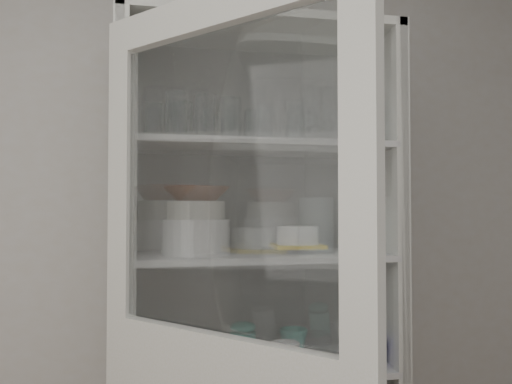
{
  "coord_description": "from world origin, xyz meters",
  "views": [
    {
      "loc": [
        -0.2,
        -0.69,
        1.42
      ],
      "look_at": [
        0.2,
        1.27,
        1.49
      ],
      "focal_mm": 38.0,
      "sensor_mm": 36.0,
      "label": 1
    }
  ],
  "objects_px": {
    "pantry_cabinet": "(253,337)",
    "mug_teal": "(294,342)",
    "cream_bowl": "(196,210)",
    "goblet_0": "(209,127)",
    "white_canister": "(173,348)",
    "goblet_3": "(353,130)",
    "grey_bowl_stack": "(360,225)",
    "plate_stack_back": "(188,242)",
    "white_ramekin": "(297,235)",
    "glass_platter": "(297,250)",
    "plate_stack_front": "(196,237)",
    "goblet_2": "(309,129)",
    "measuring_cups": "(243,364)",
    "yellow_trivet": "(297,246)",
    "goblet_1": "(230,127)",
    "teal_jar": "(243,343)",
    "terracotta_bowl": "(196,194)",
    "mug_white": "(285,356)",
    "mug_blue": "(370,350)"
  },
  "relations": [
    {
      "from": "pantry_cabinet",
      "to": "mug_teal",
      "type": "relative_size",
      "value": 19.47
    },
    {
      "from": "cream_bowl",
      "to": "mug_teal",
      "type": "xyz_separation_m",
      "value": [
        0.39,
        0.12,
        -0.51
      ]
    },
    {
      "from": "goblet_0",
      "to": "white_canister",
      "type": "xyz_separation_m",
      "value": [
        -0.14,
        -0.11,
        -0.81
      ]
    },
    {
      "from": "goblet_3",
      "to": "mug_teal",
      "type": "distance_m",
      "value": 0.86
    },
    {
      "from": "grey_bowl_stack",
      "to": "white_canister",
      "type": "distance_m",
      "value": 0.83
    },
    {
      "from": "plate_stack_back",
      "to": "goblet_0",
      "type": "bearing_deg",
      "value": -5.84
    },
    {
      "from": "goblet_0",
      "to": "mug_teal",
      "type": "xyz_separation_m",
      "value": [
        0.33,
        -0.05,
        -0.83
      ]
    },
    {
      "from": "white_ramekin",
      "to": "glass_platter",
      "type": "bearing_deg",
      "value": 0.0
    },
    {
      "from": "plate_stack_front",
      "to": "white_canister",
      "type": "xyz_separation_m",
      "value": [
        -0.08,
        0.05,
        -0.4
      ]
    },
    {
      "from": "goblet_2",
      "to": "white_canister",
      "type": "relative_size",
      "value": 1.26
    },
    {
      "from": "glass_platter",
      "to": "grey_bowl_stack",
      "type": "distance_m",
      "value": 0.26
    },
    {
      "from": "plate_stack_front",
      "to": "white_canister",
      "type": "relative_size",
      "value": 1.83
    },
    {
      "from": "white_ramekin",
      "to": "measuring_cups",
      "type": "relative_size",
      "value": 1.49
    },
    {
      "from": "goblet_3",
      "to": "mug_teal",
      "type": "relative_size",
      "value": 1.44
    },
    {
      "from": "grey_bowl_stack",
      "to": "plate_stack_front",
      "type": "bearing_deg",
      "value": -176.65
    },
    {
      "from": "pantry_cabinet",
      "to": "yellow_trivet",
      "type": "distance_m",
      "value": 0.38
    },
    {
      "from": "pantry_cabinet",
      "to": "white_ramekin",
      "type": "xyz_separation_m",
      "value": [
        0.16,
        -0.06,
        0.38
      ]
    },
    {
      "from": "white_ramekin",
      "to": "grey_bowl_stack",
      "type": "height_order",
      "value": "grey_bowl_stack"
    },
    {
      "from": "cream_bowl",
      "to": "goblet_2",
      "type": "bearing_deg",
      "value": 17.12
    },
    {
      "from": "measuring_cups",
      "to": "white_ramekin",
      "type": "bearing_deg",
      "value": 21.57
    },
    {
      "from": "goblet_1",
      "to": "white_ramekin",
      "type": "distance_m",
      "value": 0.49
    },
    {
      "from": "plate_stack_front",
      "to": "grey_bowl_stack",
      "type": "distance_m",
      "value": 0.63
    },
    {
      "from": "yellow_trivet",
      "to": "teal_jar",
      "type": "xyz_separation_m",
      "value": [
        -0.2,
        0.05,
        -0.36
      ]
    },
    {
      "from": "cream_bowl",
      "to": "goblet_0",
      "type": "bearing_deg",
      "value": 68.57
    },
    {
      "from": "goblet_0",
      "to": "goblet_1",
      "type": "relative_size",
      "value": 1.02
    },
    {
      "from": "goblet_1",
      "to": "goblet_2",
      "type": "relative_size",
      "value": 0.94
    },
    {
      "from": "measuring_cups",
      "to": "goblet_3",
      "type": "bearing_deg",
      "value": 17.92
    },
    {
      "from": "cream_bowl",
      "to": "grey_bowl_stack",
      "type": "bearing_deg",
      "value": 3.35
    },
    {
      "from": "cream_bowl",
      "to": "grey_bowl_stack",
      "type": "relative_size",
      "value": 1.02
    },
    {
      "from": "goblet_3",
      "to": "mug_teal",
      "type": "bearing_deg",
      "value": -179.95
    },
    {
      "from": "goblet_3",
      "to": "white_canister",
      "type": "height_order",
      "value": "goblet_3"
    },
    {
      "from": "teal_jar",
      "to": "cream_bowl",
      "type": "bearing_deg",
      "value": -150.68
    },
    {
      "from": "plate_stack_back",
      "to": "white_ramekin",
      "type": "bearing_deg",
      "value": -16.41
    },
    {
      "from": "goblet_1",
      "to": "terracotta_bowl",
      "type": "distance_m",
      "value": 0.32
    },
    {
      "from": "cream_bowl",
      "to": "mug_white",
      "type": "distance_m",
      "value": 0.6
    },
    {
      "from": "yellow_trivet",
      "to": "white_ramekin",
      "type": "height_order",
      "value": "white_ramekin"
    },
    {
      "from": "plate_stack_back",
      "to": "yellow_trivet",
      "type": "xyz_separation_m",
      "value": [
        0.4,
        -0.12,
        -0.01
      ]
    },
    {
      "from": "goblet_3",
      "to": "mug_white",
      "type": "distance_m",
      "value": 0.91
    },
    {
      "from": "goblet_1",
      "to": "mug_teal",
      "type": "xyz_separation_m",
      "value": [
        0.25,
        -0.0,
        -0.83
      ]
    },
    {
      "from": "goblet_1",
      "to": "white_ramekin",
      "type": "relative_size",
      "value": 0.96
    },
    {
      "from": "goblet_1",
      "to": "plate_stack_back",
      "type": "bearing_deg",
      "value": 162.33
    },
    {
      "from": "goblet_1",
      "to": "white_ramekin",
      "type": "xyz_separation_m",
      "value": [
        0.25,
        -0.07,
        -0.41
      ]
    },
    {
      "from": "measuring_cups",
      "to": "white_canister",
      "type": "bearing_deg",
      "value": 159.03
    },
    {
      "from": "cream_bowl",
      "to": "yellow_trivet",
      "type": "relative_size",
      "value": 1.1
    },
    {
      "from": "pantry_cabinet",
      "to": "mug_blue",
      "type": "height_order",
      "value": "pantry_cabinet"
    },
    {
      "from": "goblet_1",
      "to": "mug_teal",
      "type": "height_order",
      "value": "goblet_1"
    },
    {
      "from": "goblet_3",
      "to": "glass_platter",
      "type": "height_order",
      "value": "goblet_3"
    },
    {
      "from": "pantry_cabinet",
      "to": "mug_teal",
      "type": "distance_m",
      "value": 0.17
    },
    {
      "from": "pantry_cabinet",
      "to": "yellow_trivet",
      "type": "xyz_separation_m",
      "value": [
        0.16,
        -0.06,
        0.34
      ]
    },
    {
      "from": "goblet_1",
      "to": "yellow_trivet",
      "type": "bearing_deg",
      "value": -15.62
    }
  ]
}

